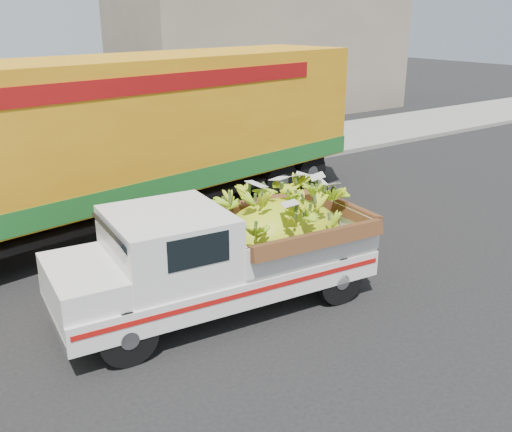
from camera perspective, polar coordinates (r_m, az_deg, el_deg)
ground at (r=9.55m, az=-12.00°, el=-10.03°), size 100.00×100.00×0.00m
curb at (r=15.20m, az=-22.05°, el=0.58°), size 60.00×0.25×0.15m
sidewalk at (r=17.17m, az=-23.83°, el=2.40°), size 60.00×4.00×0.14m
building_right at (r=28.85m, az=0.84°, el=16.29°), size 14.00×6.00×6.00m
pickup_truck at (r=9.41m, az=-1.73°, el=-3.36°), size 5.39×2.44×1.83m
semi_trailer at (r=13.06m, az=-11.57°, el=8.02°), size 12.07×4.30×3.80m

